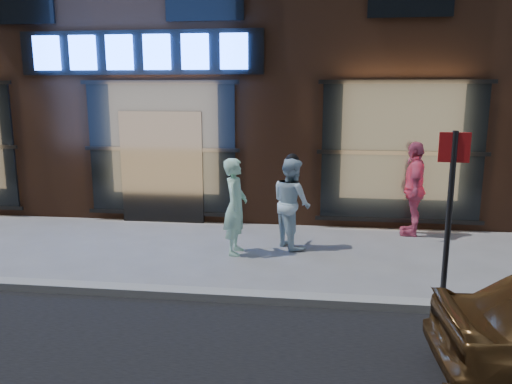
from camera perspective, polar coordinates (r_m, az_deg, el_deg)
ground at (r=7.72m, az=-19.41°, el=-10.71°), size 90.00×90.00×0.00m
curb at (r=7.70m, az=-19.44°, el=-10.30°), size 60.00×0.25×0.12m
storefront_building at (r=14.90m, az=-6.20°, el=20.45°), size 30.20×8.28×10.30m
man_bowtie at (r=8.71m, az=-2.36°, el=-1.66°), size 0.41×0.62×1.70m
man_cap at (r=9.10m, az=4.09°, el=-1.22°), size 0.97×1.02×1.66m
passerby at (r=10.31m, az=17.59°, el=0.37°), size 0.62×1.15×1.86m
sign_post at (r=6.81m, az=21.28°, el=-1.28°), size 0.38×0.07×2.35m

